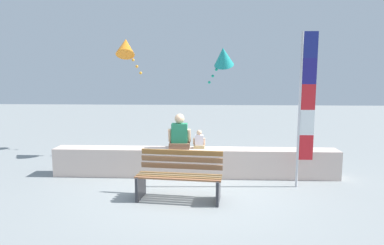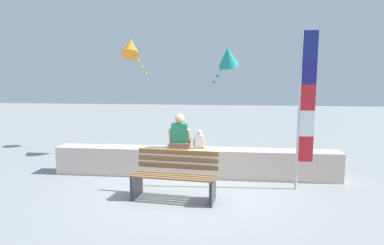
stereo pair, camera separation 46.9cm
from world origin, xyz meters
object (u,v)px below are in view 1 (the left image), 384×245
Objects in this scene: park_bench at (180,177)px; person_adult at (180,135)px; person_child at (199,141)px; flag_banner at (305,103)px; kite_orange at (126,47)px; kite_teal at (223,57)px.

person_adult reaches higher than park_bench.
person_adult is 1.86× the size of person_child.
kite_orange reaches higher than flag_banner.
kite_orange is (-2.71, -0.22, 0.26)m from kite_teal.
kite_teal reaches higher than flag_banner.
kite_teal is at bearing 4.70° from kite_orange.
person_adult is at bearing 164.49° from flag_banner.
person_adult reaches higher than person_child.
flag_banner is 5.10m from kite_orange.
flag_banner is (2.59, -0.72, 0.80)m from person_adult.
kite_orange is at bearing -175.30° from kite_teal.
kite_teal reaches higher than person_adult.
person_child is at bearing -40.78° from kite_orange.
park_bench is 0.52× the size of flag_banner.
person_child is 2.45m from flag_banner.
person_adult is (-0.12, 1.49, 0.54)m from park_bench.
flag_banner is (2.47, 0.77, 1.34)m from park_bench.
kite_orange reaches higher than person_child.
kite_teal reaches higher than park_bench.
kite_orange reaches higher than person_adult.
park_bench is 4.37m from kite_teal.
kite_teal is (-1.52, 2.74, 1.07)m from flag_banner.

